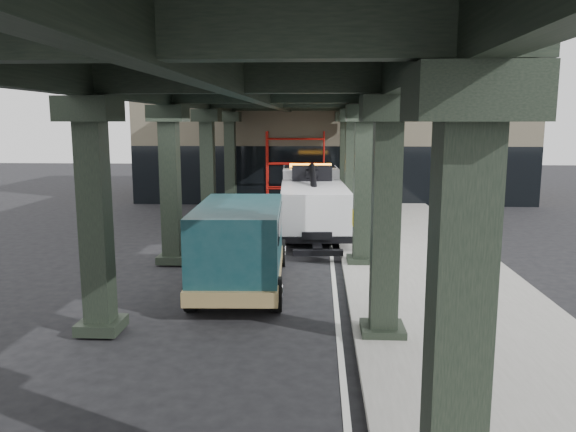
% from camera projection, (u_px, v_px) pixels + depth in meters
% --- Properties ---
extents(ground, '(90.00, 90.00, 0.00)m').
position_uv_depth(ground, '(274.00, 283.00, 15.84)').
color(ground, black).
rests_on(ground, ground).
extents(sidewalk, '(5.00, 40.00, 0.15)m').
position_uv_depth(sidewalk, '(422.00, 265.00, 17.55)').
color(sidewalk, gray).
rests_on(sidewalk, ground).
extents(lane_stripe, '(0.12, 38.00, 0.01)m').
position_uv_depth(lane_stripe, '(332.00, 266.00, 17.72)').
color(lane_stripe, silver).
rests_on(lane_stripe, ground).
extents(viaduct, '(7.40, 32.00, 6.40)m').
position_uv_depth(viaduct, '(265.00, 89.00, 16.92)').
color(viaduct, black).
rests_on(viaduct, ground).
extents(building, '(22.00, 10.00, 8.00)m').
position_uv_depth(building, '(331.00, 130.00, 34.76)').
color(building, '#C6B793').
rests_on(building, ground).
extents(scaffolding, '(3.08, 0.88, 4.00)m').
position_uv_depth(scaffolding, '(295.00, 167.00, 29.91)').
color(scaffolding, red).
rests_on(scaffolding, ground).
extents(tow_truck, '(2.92, 8.75, 2.83)m').
position_uv_depth(tow_truck, '(312.00, 199.00, 22.97)').
color(tow_truck, black).
rests_on(tow_truck, ground).
extents(towed_van, '(2.55, 5.91, 2.36)m').
position_uv_depth(towed_van, '(241.00, 243.00, 15.11)').
color(towed_van, '#0F3238').
rests_on(towed_van, ground).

